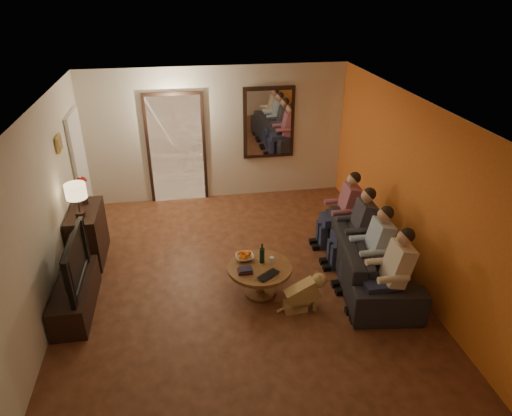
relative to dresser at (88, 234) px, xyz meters
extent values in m
cube|color=#482513|center=(2.25, -1.04, -0.43)|extent=(5.00, 6.00, 0.01)
cube|color=white|center=(2.25, -1.04, 2.17)|extent=(5.00, 6.00, 0.01)
cube|color=beige|center=(2.25, 1.96, 0.87)|extent=(5.00, 0.02, 2.60)
cube|color=beige|center=(2.25, -4.04, 0.87)|extent=(5.00, 0.02, 2.60)
cube|color=beige|center=(-0.25, -1.04, 0.87)|extent=(0.02, 6.00, 2.60)
cube|color=beige|center=(4.75, -1.04, 0.87)|extent=(0.02, 6.00, 2.60)
cube|color=orange|center=(4.74, -1.04, 0.87)|extent=(0.01, 6.00, 2.60)
cube|color=#FFE0A5|center=(1.45, 1.94, 0.62)|extent=(1.00, 0.06, 2.10)
cube|color=black|center=(1.45, 1.93, 0.62)|extent=(1.12, 0.04, 2.22)
cube|color=silver|center=(1.70, 1.95, 0.47)|extent=(0.45, 0.03, 1.70)
cube|color=black|center=(3.25, 1.92, 1.07)|extent=(1.00, 0.05, 1.40)
cube|color=white|center=(3.25, 1.89, 1.07)|extent=(0.86, 0.02, 1.26)
cube|color=white|center=(-0.21, 1.26, 0.59)|extent=(0.06, 0.85, 2.04)
cube|color=#B28C33|center=(-0.22, 0.26, 1.42)|extent=(0.03, 0.28, 0.24)
cube|color=brown|center=(-0.21, 0.26, 1.42)|extent=(0.01, 0.22, 0.18)
cube|color=black|center=(0.00, 0.00, 0.00)|extent=(0.45, 0.97, 0.86)
cube|color=black|center=(0.00, -1.29, -0.21)|extent=(0.45, 1.30, 0.43)
imported|color=black|center=(0.00, -1.29, 0.34)|extent=(1.17, 0.15, 0.67)
imported|color=black|center=(4.19, -1.18, -0.07)|extent=(2.55, 1.29, 0.71)
cylinder|color=brown|center=(2.50, -1.35, -0.21)|extent=(1.08, 1.08, 0.45)
imported|color=white|center=(2.32, -1.13, 0.05)|extent=(0.26, 0.26, 0.06)
cylinder|color=silver|center=(2.68, -1.30, 0.07)|extent=(0.06, 0.06, 0.10)
imported|color=black|center=(2.60, -1.63, 0.03)|extent=(0.39, 0.36, 0.03)
camera|label=1|loc=(1.58, -6.52, 3.63)|focal=32.00mm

